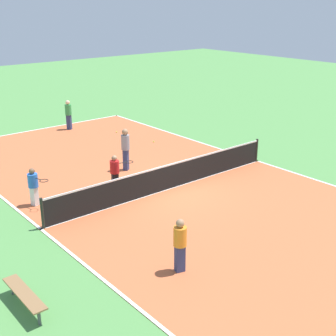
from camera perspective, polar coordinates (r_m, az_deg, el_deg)
ground_plane at (r=18.38m, az=0.00°, el=-2.64°), size 80.00×80.00×0.00m
court_surface at (r=18.38m, az=0.00°, el=-2.61°), size 10.80×23.43×0.02m
tennis_net at (r=18.17m, az=0.00°, el=-1.00°), size 10.60×0.10×1.07m
bench at (r=12.06m, az=-17.10°, el=-14.54°), size 0.36×1.83×0.45m
player_center_orange at (r=12.69m, az=1.47°, el=-9.02°), size 0.44×0.44×1.56m
player_near_blue at (r=17.35m, az=-16.08°, el=-1.96°), size 0.57×0.99×1.41m
player_coach_red at (r=18.11m, az=-6.47°, el=-0.33°), size 0.99×0.61×1.42m
player_far_green at (r=27.28m, az=-12.05°, el=6.60°), size 0.50×0.50×1.68m
player_baseline_gray at (r=20.18m, az=-5.22°, el=2.65°), size 0.50×0.50×1.85m
tennis_ball_far_baseline at (r=24.40m, az=-1.75°, el=3.23°), size 0.07×0.07×0.07m
tennis_ball_right_alley at (r=26.36m, az=-6.29°, el=4.38°), size 0.07×0.07×0.07m
tennis_ball_midcourt at (r=19.19m, az=-4.89°, el=-1.54°), size 0.07×0.07×0.07m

